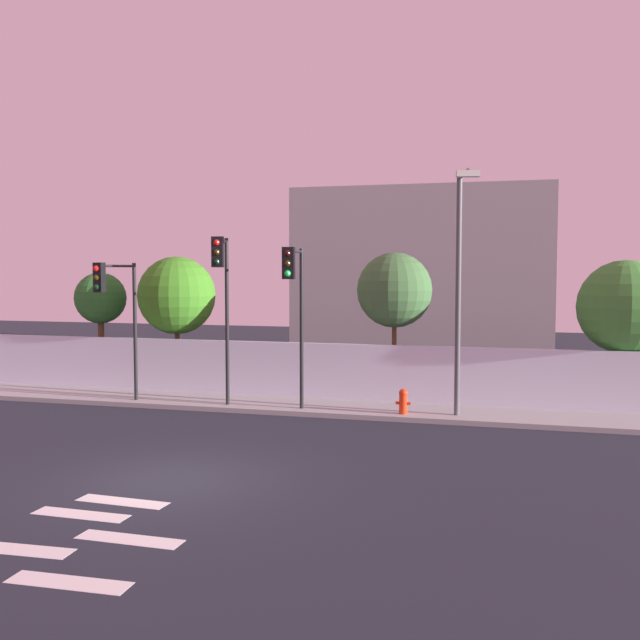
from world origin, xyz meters
name	(u,v)px	position (x,y,z in m)	size (l,w,h in m)	color
ground_plane	(171,480)	(0.00, 0.00, 0.00)	(80.00, 80.00, 0.00)	#20232C
sidewalk	(290,406)	(0.00, 8.20, 0.07)	(36.00, 2.40, 0.15)	#989898
perimeter_wall	(302,370)	(0.00, 9.49, 1.05)	(36.00, 0.18, 1.80)	silver
crosswalk_marking	(61,543)	(-0.08, -3.67, 0.00)	(3.73, 4.75, 0.01)	silver
traffic_light_left	(222,285)	(-1.76, 6.97, 3.89)	(0.42, 1.36, 5.17)	black
traffic_light_center	(116,300)	(-5.23, 6.73, 3.40)	(0.60, 1.73, 4.42)	black
traffic_light_right	(295,293)	(0.61, 6.73, 3.69)	(0.35, 1.80, 4.84)	black
street_lamp_curbside	(459,275)	(5.25, 7.51, 4.19)	(0.75, 1.92, 6.85)	#4C4C51
fire_hydrant	(403,400)	(3.67, 7.50, 0.55)	(0.44, 0.26, 0.74)	red
roadside_tree_leftmost	(100,299)	(-7.99, 10.30, 3.27)	(1.88, 1.88, 4.25)	brown
roadside_tree_midleft	(177,296)	(-4.91, 10.30, 3.43)	(2.77, 2.77, 4.82)	brown
roadside_tree_midright	(395,290)	(2.93, 10.30, 3.68)	(2.47, 2.47, 4.92)	brown
roadside_tree_rightmost	(625,307)	(9.99, 10.30, 3.21)	(2.86, 2.86, 4.65)	brown
low_building_distant	(425,274)	(2.24, 23.49, 4.15)	(12.39, 6.00, 8.31)	#A4A4A4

